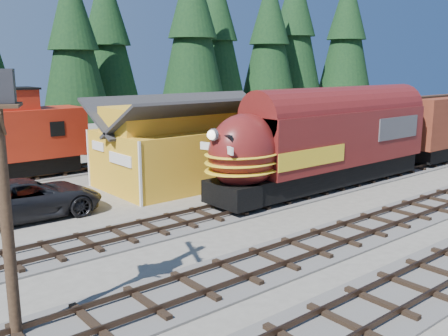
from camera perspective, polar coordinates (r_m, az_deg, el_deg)
ground at (r=24.30m, az=12.34°, el=-5.65°), size 120.00×120.00×0.00m
track_siding at (r=34.46m, az=17.41°, el=-0.70°), size 68.00×3.20×0.33m
depot at (r=31.05m, az=-2.84°, el=3.96°), size 12.80×7.00×5.30m
conifer_backdrop at (r=46.25m, az=-8.92°, el=15.85°), size 79.75×24.55×17.17m
locomotive at (r=28.97m, az=10.87°, el=2.50°), size 16.47×3.27×4.48m
caboose at (r=33.62m, az=-24.18°, el=2.98°), size 10.27×2.98×5.34m
utility_pole at (r=13.44m, az=-24.19°, el=2.79°), size 1.48×2.13×9.25m
pickup_truck_a at (r=25.30m, az=-21.48°, el=-3.27°), size 6.91×3.27×1.91m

